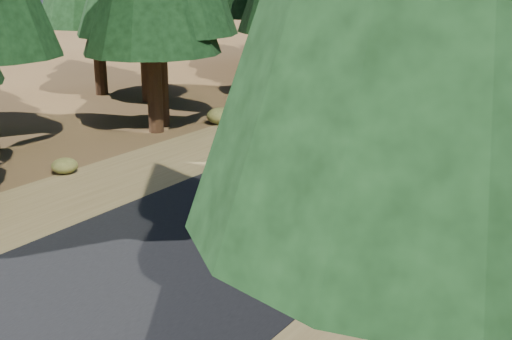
% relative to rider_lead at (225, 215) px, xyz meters
% --- Properties ---
extents(ground, '(120.00, 120.00, 0.00)m').
position_rel_rider_lead_xyz_m(ground, '(-0.11, -0.20, -0.49)').
color(ground, '#4B331A').
rests_on(ground, ground).
extents(road, '(6.00, 100.00, 0.01)m').
position_rel_rider_lead_xyz_m(road, '(-0.11, 4.80, -0.48)').
color(road, black).
rests_on(road, ground).
extents(shoulder_l, '(3.20, 100.00, 0.01)m').
position_rel_rider_lead_xyz_m(shoulder_l, '(-4.71, 4.80, -0.49)').
color(shoulder_l, brown).
rests_on(shoulder_l, ground).
extents(shoulder_r, '(3.20, 100.00, 0.01)m').
position_rel_rider_lead_xyz_m(shoulder_r, '(4.49, 4.80, -0.49)').
color(shoulder_r, brown).
rests_on(shoulder_r, ground).
extents(understory_shrubs, '(14.15, 32.48, 0.71)m').
position_rel_rider_lead_xyz_m(understory_shrubs, '(1.20, 7.21, -0.21)').
color(understory_shrubs, '#474C1E').
rests_on(understory_shrubs, ground).
extents(rider_lead, '(0.83, 1.69, 1.45)m').
position_rel_rider_lead_xyz_m(rider_lead, '(0.00, 0.00, 0.00)').
color(rider_lead, silver).
rests_on(rider_lead, road).
extents(rider_follow, '(0.78, 1.98, 1.72)m').
position_rel_rider_lead_xyz_m(rider_follow, '(-1.87, 6.61, 0.09)').
color(rider_follow, '#91090A').
rests_on(rider_follow, road).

